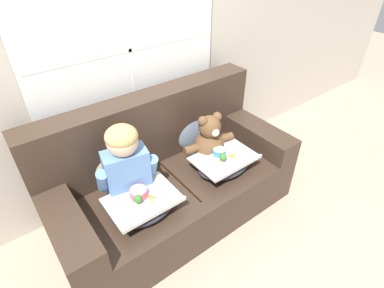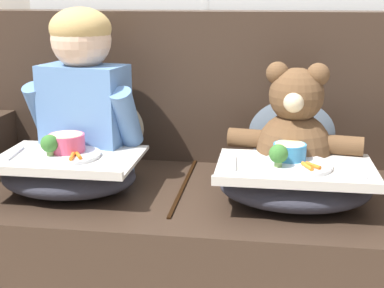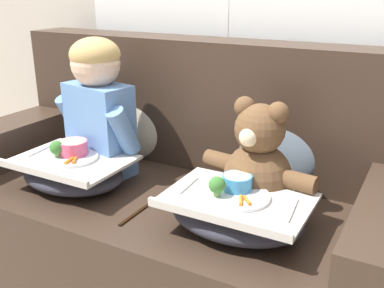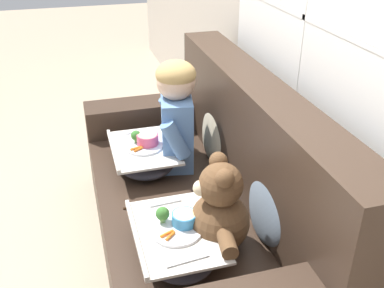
% 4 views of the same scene
% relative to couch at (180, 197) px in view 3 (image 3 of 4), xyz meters
% --- Properties ---
extents(ground_plane, '(14.00, 14.00, 0.00)m').
position_rel_couch_xyz_m(ground_plane, '(0.00, -0.08, -0.35)').
color(ground_plane, tan).
extents(couch, '(1.91, 0.89, 0.99)m').
position_rel_couch_xyz_m(couch, '(0.00, 0.00, 0.00)').
color(couch, '#38281E').
rests_on(couch, ground_plane).
extents(throw_pillow_behind_child, '(0.38, 0.18, 0.39)m').
position_rel_couch_xyz_m(throw_pillow_behind_child, '(-0.37, 0.18, 0.25)').
color(throw_pillow_behind_child, '#C1B293').
rests_on(throw_pillow_behind_child, couch).
extents(throw_pillow_behind_teddy, '(0.38, 0.18, 0.39)m').
position_rel_couch_xyz_m(throw_pillow_behind_teddy, '(0.37, 0.18, 0.25)').
color(throw_pillow_behind_teddy, slate).
rests_on(throw_pillow_behind_teddy, couch).
extents(child_figure, '(0.44, 0.24, 0.60)m').
position_rel_couch_xyz_m(child_figure, '(-0.37, -0.06, 0.40)').
color(child_figure, '#5B84BC').
rests_on(child_figure, couch).
extents(teddy_bear, '(0.46, 0.32, 0.42)m').
position_rel_couch_xyz_m(teddy_bear, '(0.37, -0.06, 0.25)').
color(teddy_bear, brown).
rests_on(teddy_bear, couch).
extents(lap_tray_child, '(0.47, 0.35, 0.20)m').
position_rel_couch_xyz_m(lap_tray_child, '(-0.37, -0.24, 0.14)').
color(lap_tray_child, '#2D2D38').
rests_on(lap_tray_child, child_figure).
extents(lap_tray_teddy, '(0.49, 0.34, 0.20)m').
position_rel_couch_xyz_m(lap_tray_teddy, '(0.37, -0.24, 0.14)').
color(lap_tray_teddy, '#2D2D38').
rests_on(lap_tray_teddy, teddy_bear).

